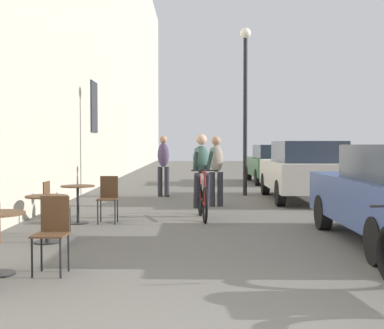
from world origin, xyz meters
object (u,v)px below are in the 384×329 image
object	(u,v)px
cafe_table_mid	(47,209)
pedestrian_near	(216,167)
cafe_chair_mid_toward_street	(53,204)
cafe_table_far	(78,196)
cafe_chair_far_toward_street	(108,196)
cyclist_on_bicycle	(202,178)
parked_car_second	(304,170)
street_lamp	(245,89)
parked_car_third	(274,163)
cafe_chair_near_toward_street	(53,229)
pedestrian_mid	(163,162)

from	to	relation	value
cafe_table_mid	pedestrian_near	world-z (taller)	pedestrian_near
cafe_chair_mid_toward_street	cafe_table_far	bearing A→B (deg)	84.90
pedestrian_near	cafe_chair_far_toward_street	bearing A→B (deg)	-129.27
cafe_table_far	cyclist_on_bicycle	distance (m)	2.50
cafe_table_far	parked_car_second	world-z (taller)	parked_car_second
street_lamp	parked_car_third	distance (m)	5.70
cafe_chair_near_toward_street	cafe_chair_far_toward_street	distance (m)	3.97
cyclist_on_bicycle	pedestrian_mid	xyz separation A→B (m)	(-1.02, 4.39, 0.18)
cafe_chair_far_toward_street	parked_car_second	bearing A→B (deg)	41.27
cafe_table_mid	pedestrian_mid	bearing A→B (deg)	78.90
street_lamp	parked_car_third	xyz separation A→B (m)	(1.61, 4.94, -2.34)
cafe_table_far	parked_car_third	distance (m)	11.75
cafe_table_mid	cyclist_on_bicycle	world-z (taller)	cyclist_on_bicycle
cafe_chair_near_toward_street	cyclist_on_bicycle	size ratio (longest dim) A/B	0.51
cyclist_on_bicycle	parked_car_second	bearing A→B (deg)	50.44
cyclist_on_bicycle	parked_car_third	distance (m)	10.18
cafe_table_mid	pedestrian_mid	distance (m)	7.25
pedestrian_mid	street_lamp	size ratio (longest dim) A/B	0.36
pedestrian_mid	parked_car_third	bearing A→B (deg)	53.29
cafe_table_far	parked_car_third	world-z (taller)	parked_car_third
cafe_chair_near_toward_street	cafe_table_far	size ratio (longest dim) A/B	1.24
parked_car_third	street_lamp	bearing A→B (deg)	-108.01
cafe_chair_far_toward_street	parked_car_third	size ratio (longest dim) A/B	0.21
parked_car_second	cafe_table_far	bearing A→B (deg)	-141.48
cafe_chair_near_toward_street	street_lamp	size ratio (longest dim) A/B	0.18
cafe_chair_mid_toward_street	cyclist_on_bicycle	size ratio (longest dim) A/B	0.51
cafe_chair_mid_toward_street	cafe_chair_far_toward_street	xyz separation A→B (m)	(0.69, 1.42, 0.00)
cafe_table_far	street_lamp	xyz separation A→B (m)	(3.73, 5.52, 2.59)
cafe_table_mid	pedestrian_mid	world-z (taller)	pedestrian_mid
cafe_chair_mid_toward_street	cyclist_on_bicycle	xyz separation A→B (m)	(2.49, 2.07, 0.29)
cafe_table_mid	cafe_table_far	bearing A→B (deg)	88.75
cafe_chair_near_toward_street	parked_car_third	distance (m)	15.14
cafe_chair_far_toward_street	parked_car_second	size ratio (longest dim) A/B	0.20
pedestrian_near	pedestrian_mid	size ratio (longest dim) A/B	0.97
cafe_table_mid	pedestrian_near	bearing A→B (deg)	59.42
pedestrian_mid	parked_car_third	distance (m)	6.68
cafe_table_far	cafe_table_mid	bearing A→B (deg)	-91.25
pedestrian_mid	parked_car_third	world-z (taller)	pedestrian_mid
cafe_chair_mid_toward_street	cafe_table_mid	bearing A→B (deg)	-83.26
cafe_chair_far_toward_street	cyclist_on_bicycle	distance (m)	1.94
cafe_table_mid	street_lamp	bearing A→B (deg)	63.31
cafe_chair_far_toward_street	street_lamp	bearing A→B (deg)	59.86
pedestrian_near	pedestrian_mid	distance (m)	2.75
street_lamp	cafe_table_mid	bearing A→B (deg)	-116.69
cafe_chair_far_toward_street	pedestrian_near	bearing A→B (deg)	50.73
cafe_chair_mid_toward_street	cafe_chair_far_toward_street	bearing A→B (deg)	64.10
cafe_table_far	street_lamp	size ratio (longest dim) A/B	0.15
parked_car_second	parked_car_third	bearing A→B (deg)	88.49
cafe_table_mid	parked_car_second	size ratio (longest dim) A/B	0.16
cafe_chair_mid_toward_street	cyclist_on_bicycle	distance (m)	3.25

